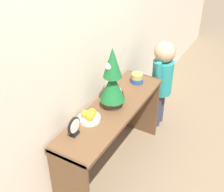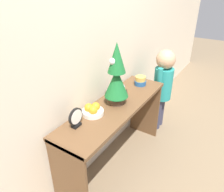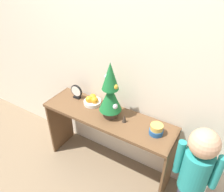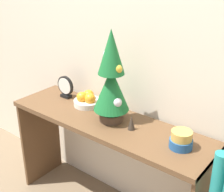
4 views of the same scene
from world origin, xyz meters
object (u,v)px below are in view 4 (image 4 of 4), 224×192
Objects in this scene: desk_clock at (65,87)px; figurine at (132,123)px; mini_tree at (111,79)px; fruit_bowl at (87,100)px; singing_bowl at (181,140)px.

figurine is at bearing -7.62° from desk_clock.
mini_tree is 3.10× the size of fruit_bowl.
mini_tree is 0.34m from fruit_bowl.
singing_bowl is at bearing -4.79° from desk_clock.
mini_tree reaches higher than figurine.
fruit_bowl is at bearing 165.37° from mini_tree.
singing_bowl is at bearing 0.97° from figurine.
mini_tree is 4.59× the size of singing_bowl.
desk_clock is at bearing 175.21° from singing_bowl.
fruit_bowl is at bearing -0.31° from desk_clock.
fruit_bowl is at bearing 168.90° from figurine.
mini_tree is 6.33× the size of figurine.
singing_bowl is 0.30m from figurine.
mini_tree is at bearing -8.47° from desk_clock.
figurine is (0.60, -0.08, -0.03)m from desk_clock.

